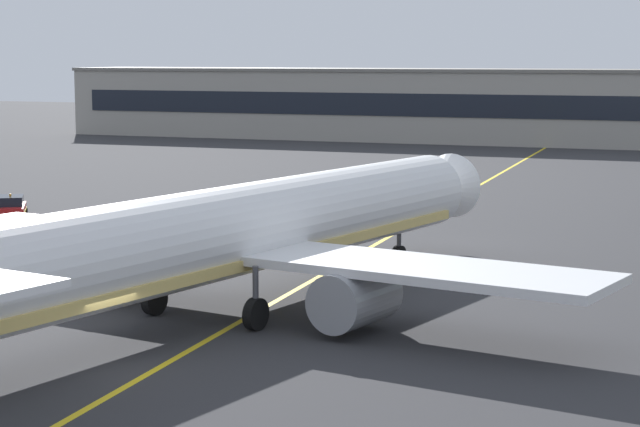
# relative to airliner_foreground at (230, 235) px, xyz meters

# --- Properties ---
(ground_plane) EXTENTS (400.00, 400.00, 0.00)m
(ground_plane) POSITION_rel_airliner_foreground_xyz_m (-0.40, -9.48, -3.37)
(ground_plane) COLOR #2D2D30
(taxiway_centreline) EXTENTS (11.66, 179.66, 0.01)m
(taxiway_centreline) POSITION_rel_airliner_foreground_xyz_m (-0.40, 20.52, -3.37)
(taxiway_centreline) COLOR yellow
(taxiway_centreline) RESTS_ON ground
(airliner_foreground) EXTENTS (32.33, 41.28, 11.65)m
(airliner_foreground) POSITION_rel_airliner_foreground_xyz_m (0.00, 0.00, 0.00)
(airliner_foreground) COLOR white
(airliner_foreground) RESTS_ON ground
(service_car_nearest) EXTENTS (3.80, 4.50, 1.79)m
(service_car_nearest) POSITION_rel_airliner_foreground_xyz_m (-25.73, 19.85, -2.60)
(service_car_nearest) COLOR red
(service_car_nearest) RESTS_ON ground
(safety_cone_by_nose_gear) EXTENTS (0.44, 0.44, 0.55)m
(safety_cone_by_nose_gear) POSITION_rel_airliner_foreground_xyz_m (0.12, 15.17, -3.11)
(safety_cone_by_nose_gear) COLOR orange
(safety_cone_by_nose_gear) RESTS_ON ground
(terminal_building) EXTENTS (141.59, 12.40, 9.15)m
(terminal_building) POSITION_rel_airliner_foreground_xyz_m (0.54, 100.56, 1.21)
(terminal_building) COLOR #9E998E
(terminal_building) RESTS_ON ground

